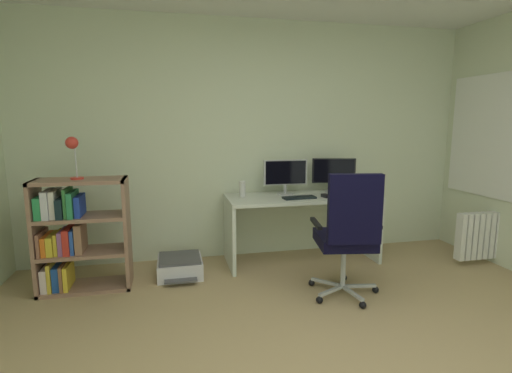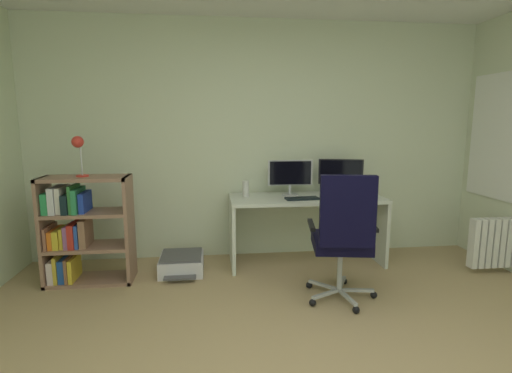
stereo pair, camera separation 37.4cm
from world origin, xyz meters
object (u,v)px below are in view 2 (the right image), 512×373
keyboard (302,198)px  desktop_speaker (246,189)px  desk_lamp (78,147)px  printer (182,263)px  computer_mouse (330,197)px  desk (306,213)px  office_chair (343,234)px  monitor_secondary (341,173)px  monitor_main (290,174)px  bookshelf (78,230)px  radiator (503,242)px

keyboard → desktop_speaker: bearing=155.1°
keyboard → desk_lamp: 2.19m
desk_lamp → printer: desk_lamp is taller
computer_mouse → printer: (-1.53, 0.00, -0.65)m
desk → computer_mouse: (0.21, -0.14, 0.20)m
desk → office_chair: office_chair is taller
monitor_secondary → desktop_speaker: monitor_secondary is taller
monitor_main → computer_mouse: bearing=-35.1°
desk → bookshelf: bearing=-173.3°
desk → radiator: (1.91, -0.51, -0.23)m
bookshelf → printer: size_ratio=1.91×
office_chair → radiator: size_ratio=1.60×
radiator → desk: bearing=165.1°
monitor_secondary → office_chair: (-0.34, -1.11, -0.35)m
monitor_secondary → computer_mouse: (-0.20, -0.26, -0.21)m
desk → printer: size_ratio=3.05×
desk_lamp → radiator: (4.11, -0.24, -0.97)m
keyboard → desktop_speaker: (-0.56, 0.21, 0.07)m
radiator → office_chair: bearing=-165.4°
monitor_main → desktop_speaker: 0.51m
monitor_main → desk: bearing=-36.8°
keyboard → printer: size_ratio=0.64×
keyboard → computer_mouse: bearing=-4.1°
keyboard → printer: (-1.23, 0.00, -0.64)m
keyboard → printer: keyboard is taller
monitor_main → monitor_secondary: (0.56, 0.00, 0.00)m
keyboard → radiator: 2.07m
bookshelf → printer: bookshelf is taller
computer_mouse → desktop_speaker: desktop_speaker is taller
desktop_speaker → computer_mouse: bearing=-13.9°
desktop_speaker → desk: bearing=-6.0°
bookshelf → monitor_secondary: bearing=8.1°
bookshelf → printer: 1.03m
monitor_secondary → radiator: 1.75m
monitor_main → desktop_speaker: (-0.49, -0.05, -0.14)m
printer → monitor_main: bearing=12.4°
desk → desk_lamp: bearing=-173.1°
keyboard → printer: bearing=175.6°
desk_lamp → radiator: desk_lamp is taller
bookshelf → radiator: 4.17m
office_chair → desk_lamp: size_ratio=2.99×
computer_mouse → desktop_speaker: size_ratio=0.59×
monitor_secondary → keyboard: bearing=-152.0°
monitor_main → printer: 1.47m
keyboard → office_chair: size_ratio=0.31×
office_chair → printer: size_ratio=2.10×
desk → radiator: bearing=-14.9°
desktop_speaker → bookshelf: bookshelf is taller
keyboard → bookshelf: size_ratio=0.34×
monitor_secondary → desk_lamp: (-2.60, -0.38, 0.33)m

